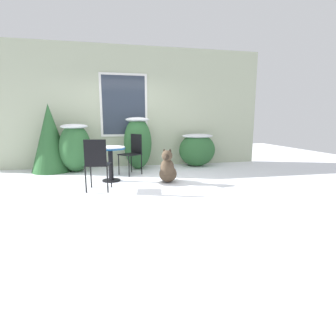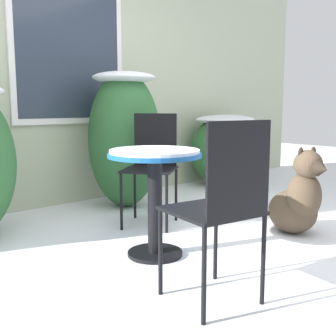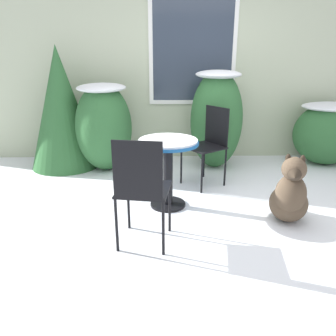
# 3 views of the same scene
# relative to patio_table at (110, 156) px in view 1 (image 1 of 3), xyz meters

# --- Properties ---
(ground_plane) EXTENTS (16.00, 16.00, 0.00)m
(ground_plane) POSITION_rel_patio_table_xyz_m (0.34, -0.35, -0.55)
(ground_plane) COLOR white
(house_wall) EXTENTS (8.00, 0.10, 3.26)m
(house_wall) POSITION_rel_patio_table_xyz_m (0.35, 1.84, 1.08)
(house_wall) COLOR #B2BC9E
(house_wall) RESTS_ON ground_plane
(shrub_left) EXTENTS (0.77, 0.89, 1.20)m
(shrub_left) POSITION_rel_patio_table_xyz_m (-0.86, 1.24, 0.09)
(shrub_left) COLOR #2D6033
(shrub_left) RESTS_ON ground_plane
(shrub_middle) EXTENTS (0.73, 0.74, 1.36)m
(shrub_middle) POSITION_rel_patio_table_xyz_m (0.71, 1.30, 0.17)
(shrub_middle) COLOR #2D6033
(shrub_middle) RESTS_ON ground_plane
(shrub_right) EXTENTS (1.03, 0.75, 0.91)m
(shrub_right) POSITION_rel_patio_table_xyz_m (2.39, 1.39, -0.06)
(shrub_right) COLOR #2D6033
(shrub_right) RESTS_ON ground_plane
(evergreen_bush) EXTENTS (0.97, 0.97, 1.69)m
(evergreen_bush) POSITION_rel_patio_table_xyz_m (-1.47, 1.40, 0.29)
(evergreen_bush) COLOR #2D6033
(evergreen_bush) RESTS_ON ground_plane
(patio_table) EXTENTS (0.63, 0.63, 0.74)m
(patio_table) POSITION_rel_patio_table_xyz_m (0.00, 0.00, 0.00)
(patio_table) COLOR black
(patio_table) RESTS_ON ground_plane
(patio_chair_near_table) EXTENTS (0.59, 0.59, 0.96)m
(patio_chair_near_table) POSITION_rel_patio_table_xyz_m (0.51, 0.64, -0.01)
(patio_chair_near_table) COLOR black
(patio_chair_near_table) RESTS_ON ground_plane
(patio_chair_far_side) EXTENTS (0.48, 0.48, 0.96)m
(patio_chair_far_side) POSITION_rel_patio_table_xyz_m (-0.23, -0.79, -0.01)
(patio_chair_far_side) COLOR black
(patio_chair_far_side) RESTS_ON ground_plane
(dog) EXTENTS (0.49, 0.64, 0.72)m
(dog) POSITION_rel_patio_table_xyz_m (1.16, -0.40, -0.28)
(dog) COLOR #4C3D2D
(dog) RESTS_ON ground_plane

